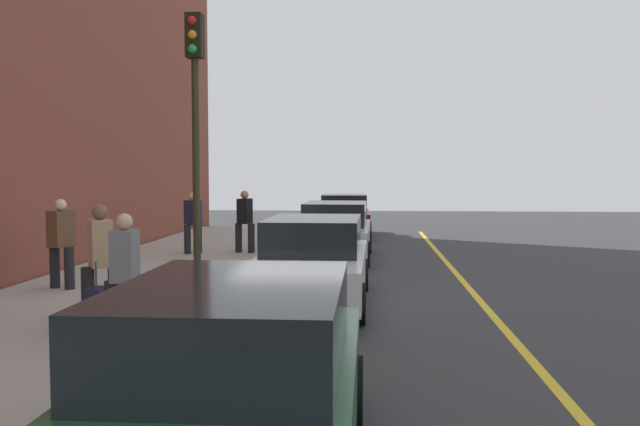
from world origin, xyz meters
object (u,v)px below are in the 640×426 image
object	(u,v)px
pedestrian_tan_coat	(101,259)
pedestrian_navy_coat	(193,221)
parked_car_green	(229,390)
pedestrian_grey_coat	(125,273)
pedestrian_black_coat	(245,220)
parked_car_maroon	(344,215)
parked_car_white	(313,261)
parked_car_silver	(335,231)
rolling_suitcase	(97,308)
traffic_light_pole	(195,111)
pedestrian_brown_coat	(61,241)

from	to	relation	value
pedestrian_tan_coat	pedestrian_navy_coat	size ratio (longest dim) A/B	1.04
parked_car_green	pedestrian_navy_coat	bearing A→B (deg)	-163.87
pedestrian_grey_coat	pedestrian_tan_coat	world-z (taller)	pedestrian_tan_coat
pedestrian_black_coat	pedestrian_tan_coat	world-z (taller)	pedestrian_tan_coat
parked_car_maroon	pedestrian_tan_coat	bearing A→B (deg)	-11.51
parked_car_white	parked_car_maroon	bearing A→B (deg)	179.59
parked_car_maroon	pedestrian_grey_coat	xyz separation A→B (m)	(15.81, -2.24, 0.27)
parked_car_maroon	pedestrian_black_coat	xyz separation A→B (m)	(6.40, -2.46, 0.29)
parked_car_silver	pedestrian_black_coat	world-z (taller)	pedestrian_black_coat
parked_car_silver	parked_car_green	xyz separation A→B (m)	(13.01, -0.11, -0.00)
parked_car_silver	pedestrian_black_coat	bearing A→B (deg)	-91.08
parked_car_silver	parked_car_green	bearing A→B (deg)	-0.48
rolling_suitcase	pedestrian_navy_coat	bearing A→B (deg)	-173.81
parked_car_white	traffic_light_pole	distance (m)	3.27
pedestrian_black_coat	pedestrian_grey_coat	size ratio (longest dim) A/B	1.02
pedestrian_grey_coat	pedestrian_navy_coat	bearing A→B (deg)	-170.24
pedestrian_brown_coat	traffic_light_pole	world-z (taller)	traffic_light_pole
parked_car_maroon	parked_car_green	xyz separation A→B (m)	(19.46, -0.11, 0.00)
rolling_suitcase	pedestrian_brown_coat	bearing A→B (deg)	-147.42
pedestrian_grey_coat	pedestrian_brown_coat	distance (m)	4.47
parked_car_white	pedestrian_navy_coat	xyz separation A→B (m)	(-5.86, -3.72, 0.26)
parked_car_green	pedestrian_grey_coat	xyz separation A→B (m)	(-3.65, -2.13, 0.27)
parked_car_maroon	parked_car_silver	xyz separation A→B (m)	(6.45, -0.01, 0.00)
pedestrian_black_coat	pedestrian_grey_coat	distance (m)	9.41
pedestrian_navy_coat	parked_car_green	bearing A→B (deg)	16.13
parked_car_maroon	pedestrian_grey_coat	bearing A→B (deg)	-8.06
parked_car_silver	traffic_light_pole	xyz separation A→B (m)	(7.07, -1.90, 2.54)
parked_car_silver	pedestrian_tan_coat	distance (m)	8.83
parked_car_maroon	traffic_light_pole	bearing A→B (deg)	-8.01
parked_car_white	pedestrian_tan_coat	xyz separation A→B (m)	(2.21, -2.91, 0.30)
parked_car_green	pedestrian_black_coat	distance (m)	13.27
parked_car_silver	parked_car_white	size ratio (longest dim) A/B	1.00
parked_car_silver	parked_car_green	distance (m)	13.01
parked_car_white	pedestrian_brown_coat	size ratio (longest dim) A/B	2.78
parked_car_silver	pedestrian_tan_coat	size ratio (longest dim) A/B	2.74
parked_car_maroon	pedestrian_brown_coat	size ratio (longest dim) A/B	2.49
pedestrian_brown_coat	pedestrian_navy_coat	bearing A→B (deg)	169.56
parked_car_white	pedestrian_brown_coat	bearing A→B (deg)	-94.48
pedestrian_tan_coat	pedestrian_grey_coat	bearing A→B (deg)	35.60
traffic_light_pole	parked_car_green	bearing A→B (deg)	16.76
pedestrian_black_coat	pedestrian_grey_coat	world-z (taller)	pedestrian_black_coat
parked_car_maroon	pedestrian_navy_coat	size ratio (longest dim) A/B	2.55
parked_car_green	pedestrian_brown_coat	size ratio (longest dim) A/B	2.77
rolling_suitcase	parked_car_maroon	bearing A→B (deg)	169.25
parked_car_green	parked_car_silver	bearing A→B (deg)	179.52
pedestrian_grey_coat	pedestrian_tan_coat	bearing A→B (deg)	-144.40
parked_car_white	pedestrian_grey_coat	distance (m)	3.92
traffic_light_pole	rolling_suitcase	world-z (taller)	traffic_light_pole
pedestrian_black_coat	pedestrian_tan_coat	bearing A→B (deg)	-3.74
parked_car_white	pedestrian_tan_coat	bearing A→B (deg)	-52.84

